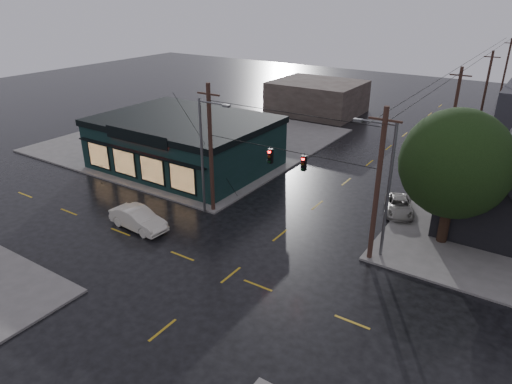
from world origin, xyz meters
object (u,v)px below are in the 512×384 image
Objects in this scene: utility_pole_nw at (213,211)px; sedan_cream at (138,219)px; utility_pole_ne at (369,259)px; suv_silver at (399,206)px; corner_tree at (456,164)px.

sedan_cream is at bearing -117.37° from utility_pole_nw.
suv_silver is (-0.50, 7.77, 0.61)m from utility_pole_ne.
sedan_cream is (-2.77, -5.34, 0.79)m from utility_pole_nw.
utility_pole_ne is at bearing -125.49° from corner_tree.
corner_tree is 18.11m from utility_pole_nw.
utility_pole_nw is at bearing -23.78° from sedan_cream.
utility_pole_nw is at bearing 180.00° from utility_pole_ne.
corner_tree is at bearing -57.12° from suv_silver.
corner_tree is 0.92× the size of utility_pole_ne.
utility_pole_nw is at bearing -163.64° from corner_tree.
sedan_cream is (-15.77, -5.34, 0.79)m from utility_pole_ne.
corner_tree reaches higher than suv_silver.
utility_pole_nw is at bearing -168.51° from suv_silver.
corner_tree is at bearing 16.36° from utility_pole_nw.
utility_pole_ne reaches higher than suv_silver.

